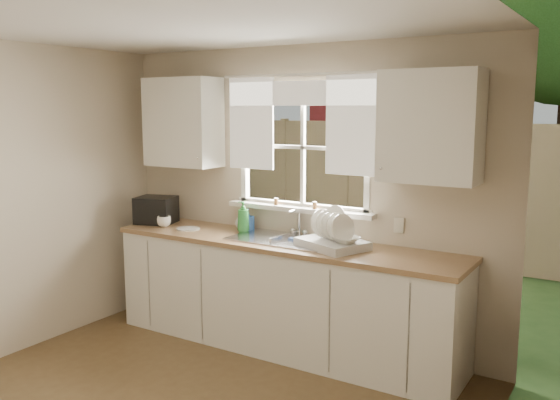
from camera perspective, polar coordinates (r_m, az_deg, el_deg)
The scene contains 20 objects.
room_walls at distance 3.44m, azimuth -15.29°, elevation -3.97°, with size 3.62×4.02×2.50m.
ceiling at distance 3.44m, azimuth -15.35°, elevation 17.22°, with size 3.60×4.00×0.02m, color silver.
window at distance 5.02m, azimuth 2.12°, elevation 3.19°, with size 1.38×0.16×1.06m.
curtains at distance 4.95m, azimuth 1.85°, elevation 8.31°, with size 1.50×0.03×0.81m.
base_cabinets at distance 4.96m, azimuth 0.19°, elevation -9.29°, with size 3.00×0.62×0.87m, color white.
countertop at distance 4.84m, azimuth 0.19°, elevation -4.17°, with size 3.04×0.65×0.04m, color olive.
upper_cabinet_left at distance 5.52m, azimuth -9.31°, elevation 7.39°, with size 0.70×0.33×0.80m, color white.
upper_cabinet_right at distance 4.37m, azimuth 14.28°, elevation 6.87°, with size 0.70×0.33×0.80m, color white.
wall_outlet at distance 4.69m, azimuth 11.37°, elevation -2.39°, with size 0.08×0.01×0.12m, color beige.
sill_jars at distance 5.02m, azimuth 1.45°, elevation -0.33°, with size 0.42×0.04×0.06m.
backyard at distance 11.02m, azimuth 22.53°, elevation 15.94°, with size 20.00×10.00×6.13m.
sink at distance 4.88m, azimuth 0.38°, elevation -4.69°, with size 0.88×0.52×0.40m.
dish_rack at distance 4.59m, azimuth 5.07°, elevation -3.74°, with size 0.60×0.53×0.31m.
bowl at distance 4.48m, azimuth 6.36°, elevation -3.83°, with size 0.19×0.19×0.05m, color silver.
soap_bottle_a at distance 5.14m, azimuth -3.55°, elevation -1.61°, with size 0.11×0.11×0.27m, color #2C8638.
soap_bottle_b at distance 5.20m, azimuth -3.16°, elevation -1.93°, with size 0.09×0.09×0.20m, color #2E5CAC.
soap_bottle_c at distance 5.26m, azimuth -3.58°, elevation -1.93°, with size 0.14×0.14×0.17m, color beige.
saucer at distance 5.34m, azimuth -8.83°, elevation -2.75°, with size 0.21×0.21×0.01m, color beige.
cup at distance 5.48m, azimuth -11.10°, elevation -2.04°, with size 0.13×0.13×0.10m, color white.
black_appliance at distance 5.67m, azimuth -11.83°, elevation -0.93°, with size 0.34×0.29×0.25m, color black.
Camera 1 is at (2.47, -2.33, 1.98)m, focal length 38.00 mm.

